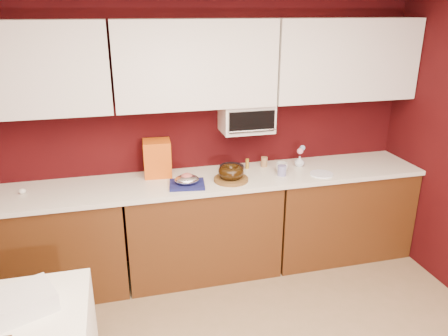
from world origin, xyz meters
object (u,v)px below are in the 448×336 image
pandoro_box (157,158)px  newspaper_stack (23,301)px  bundt_cake (231,172)px  coffee_mug (282,167)px  flower_vase (300,161)px  toaster_oven (246,117)px  foil_ham_nest (187,179)px  blue_jar (282,170)px

pandoro_box → newspaper_stack: (-0.88, -1.46, -0.25)m
bundt_cake → coffee_mug: size_ratio=2.09×
bundt_cake → flower_vase: (0.71, 0.19, -0.03)m
toaster_oven → flower_vase: (0.50, -0.07, -0.42)m
bundt_cake → pandoro_box: 0.66m
toaster_oven → bundt_cake: bearing=-128.0°
newspaper_stack → foil_ham_nest: bearing=46.6°
foil_ham_nest → pandoro_box: size_ratio=0.64×
foil_ham_nest → coffee_mug: 0.88m
flower_vase → toaster_oven: bearing=171.5°
pandoro_box → blue_jar: bearing=-10.8°
flower_vase → pandoro_box: bearing=175.9°
pandoro_box → newspaper_stack: pandoro_box is taller
coffee_mug → foil_ham_nest: bearing=-172.9°
foil_ham_nest → pandoro_box: 0.38m
flower_vase → blue_jar: bearing=-143.6°
bundt_cake → newspaper_stack: (-1.47, -1.17, -0.18)m
bundt_cake → coffee_mug: (0.49, 0.09, -0.03)m
foil_ham_nest → pandoro_box: pandoro_box is taller
bundt_cake → coffee_mug: 0.50m
foil_ham_nest → flower_vase: flower_vase is taller
blue_jar → flower_vase: (0.24, 0.18, 0.01)m
toaster_oven → pandoro_box: 0.86m
toaster_oven → newspaper_stack: size_ratio=1.46×
foil_ham_nest → blue_jar: bearing=2.0°
toaster_oven → coffee_mug: size_ratio=4.31×
pandoro_box → newspaper_stack: 1.72m
bundt_cake → foil_ham_nest: size_ratio=1.09×
pandoro_box → flower_vase: bearing=-0.4°
toaster_oven → newspaper_stack: 2.28m
foil_ham_nest → flower_vase: (1.09, 0.21, -0.00)m
flower_vase → foil_ham_nest: bearing=-169.1°
foil_ham_nest → pandoro_box: bearing=124.0°
blue_jar → flower_vase: size_ratio=0.83×
bundt_cake → blue_jar: (0.46, 0.01, -0.03)m
newspaper_stack → coffee_mug: bearing=32.7°
coffee_mug → blue_jar: size_ratio=1.14×
coffee_mug → flower_vase: (0.21, 0.10, 0.00)m
blue_jar → coffee_mug: bearing=70.2°
foil_ham_nest → newspaper_stack: foil_ham_nest is taller
bundt_cake → newspaper_stack: bearing=-141.5°
bundt_cake → blue_jar: size_ratio=2.39×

